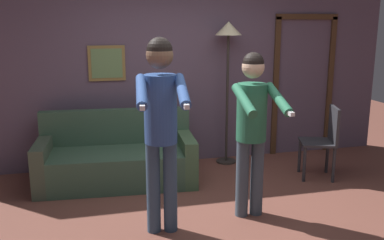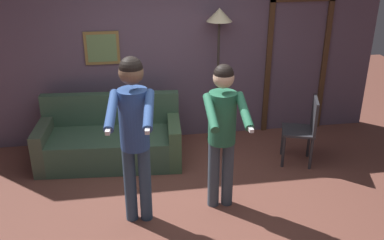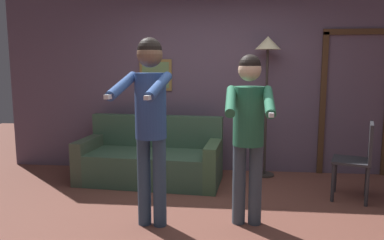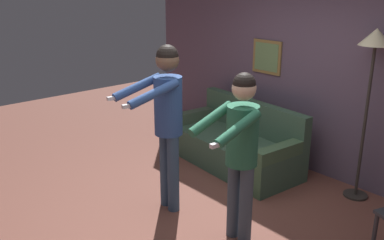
% 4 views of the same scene
% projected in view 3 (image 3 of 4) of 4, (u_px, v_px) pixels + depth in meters
% --- Properties ---
extents(ground_plane, '(12.00, 12.00, 0.00)m').
position_uv_depth(ground_plane, '(208.00, 225.00, 3.74)').
color(ground_plane, brown).
extents(back_wall_assembly, '(6.40, 0.10, 2.60)m').
position_uv_depth(back_wall_assembly, '(218.00, 84.00, 5.54)').
color(back_wall_assembly, '#5F4E62').
rests_on(back_wall_assembly, ground_plane).
extents(couch, '(1.96, 1.00, 0.87)m').
position_uv_depth(couch, '(151.00, 161.00, 5.12)').
color(couch, '#3C5A44').
rests_on(couch, ground_plane).
extents(torchiere_lamp, '(0.36, 0.36, 1.97)m').
position_uv_depth(torchiere_lamp, '(268.00, 58.00, 5.17)').
color(torchiere_lamp, '#332D28').
rests_on(torchiere_lamp, ground_plane).
extents(person_standing_left, '(0.49, 0.77, 1.84)m').
position_uv_depth(person_standing_left, '(150.00, 112.00, 3.56)').
color(person_standing_left, '#334C68').
rests_on(person_standing_left, ground_plane).
extents(person_standing_right, '(0.44, 0.70, 1.68)m').
position_uv_depth(person_standing_right, '(249.00, 124.00, 3.61)').
color(person_standing_right, '#404F5F').
rests_on(person_standing_right, ground_plane).
extents(dining_chair_distant, '(0.53, 0.53, 0.93)m').
position_uv_depth(dining_chair_distant, '(360.00, 156.00, 4.35)').
color(dining_chair_distant, '#2D2D33').
rests_on(dining_chair_distant, ground_plane).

